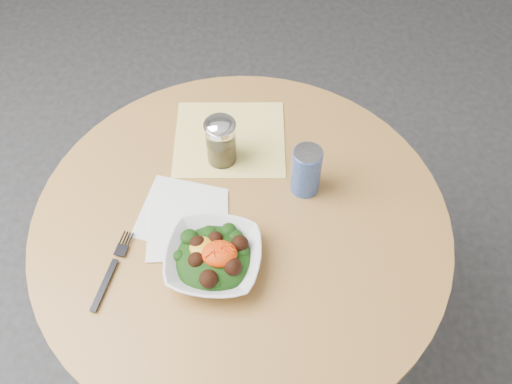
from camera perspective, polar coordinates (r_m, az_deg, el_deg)
The scene contains 8 objects.
ground at distance 1.90m, azimuth -1.02°, elevation -15.35°, with size 6.00×6.00×0.00m, color #2A2A2C.
table at distance 1.39m, azimuth -1.35°, elevation -7.27°, with size 0.90×0.90×0.75m.
cloth_napkin at distance 1.36m, azimuth -2.65°, elevation 5.35°, with size 0.26×0.24×0.00m, color yellow.
paper_napkins at distance 1.23m, azimuth -7.17°, elevation -2.74°, with size 0.21×0.23×0.00m.
salad_bowl at distance 1.15m, azimuth -4.27°, elevation -6.58°, with size 0.22×0.22×0.07m.
fork at distance 1.19m, azimuth -14.11°, elevation -7.32°, with size 0.07×0.18×0.00m.
spice_shaker at distance 1.28m, azimuth -3.54°, elevation 5.13°, with size 0.07×0.07×0.13m.
beverage_can at distance 1.23m, azimuth 5.04°, elevation 2.16°, with size 0.06×0.06×0.12m.
Camera 1 is at (0.02, -0.67, 1.77)m, focal length 40.00 mm.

